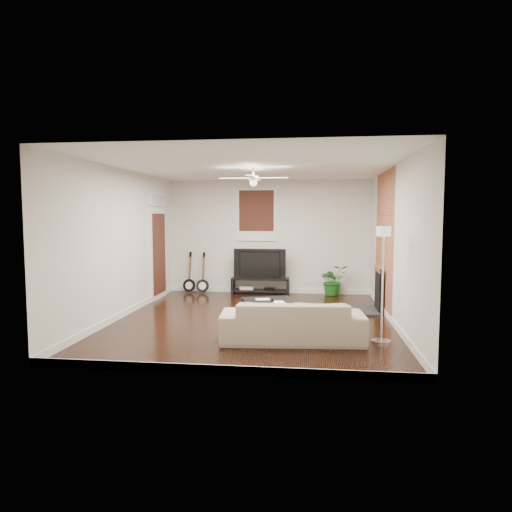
% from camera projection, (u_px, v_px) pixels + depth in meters
% --- Properties ---
extents(room, '(5.01, 6.01, 2.81)m').
position_uv_depth(room, '(253.00, 244.00, 8.36)').
color(room, black).
rests_on(room, ground).
extents(brick_accent, '(0.02, 2.20, 2.80)m').
position_uv_depth(brick_accent, '(384.00, 242.00, 9.05)').
color(brick_accent, '#985031').
rests_on(brick_accent, floor).
extents(fireplace, '(0.80, 1.10, 0.92)m').
position_uv_depth(fireplace, '(368.00, 289.00, 9.17)').
color(fireplace, black).
rests_on(fireplace, floor).
extents(window_back, '(1.00, 0.06, 1.30)m').
position_uv_depth(window_back, '(256.00, 215.00, 11.28)').
color(window_back, black).
rests_on(window_back, wall_back).
extents(door_left, '(0.08, 1.00, 2.50)m').
position_uv_depth(door_left, '(158.00, 245.00, 10.54)').
color(door_left, white).
rests_on(door_left, wall_left).
extents(tv_stand, '(1.41, 0.38, 0.40)m').
position_uv_depth(tv_stand, '(260.00, 286.00, 11.23)').
color(tv_stand, black).
rests_on(tv_stand, floor).
extents(tv, '(1.27, 0.17, 0.73)m').
position_uv_depth(tv, '(260.00, 263.00, 11.21)').
color(tv, black).
rests_on(tv, tv_stand).
extents(coffee_table, '(1.14, 1.14, 0.38)m').
position_uv_depth(coffee_table, '(270.00, 311.00, 8.32)').
color(coffee_table, black).
rests_on(coffee_table, floor).
extents(sofa, '(2.23, 1.01, 0.63)m').
position_uv_depth(sofa, '(292.00, 321.00, 6.98)').
color(sofa, '#C3AA92').
rests_on(sofa, floor).
extents(floor_lamp, '(0.31, 0.31, 1.77)m').
position_uv_depth(floor_lamp, '(382.00, 285.00, 6.87)').
color(floor_lamp, silver).
rests_on(floor_lamp, floor).
extents(potted_plant, '(0.81, 0.75, 0.74)m').
position_uv_depth(potted_plant, '(333.00, 280.00, 11.03)').
color(potted_plant, '#1D601B').
rests_on(potted_plant, floor).
extents(guitar_left, '(0.34, 0.26, 1.03)m').
position_uv_depth(guitar_left, '(189.00, 272.00, 11.39)').
color(guitar_left, black).
rests_on(guitar_left, floor).
extents(guitar_right, '(0.32, 0.23, 1.03)m').
position_uv_depth(guitar_right, '(202.00, 273.00, 11.32)').
color(guitar_right, black).
rests_on(guitar_right, floor).
extents(ceiling_fan, '(1.24, 1.24, 0.32)m').
position_uv_depth(ceiling_fan, '(253.00, 178.00, 8.25)').
color(ceiling_fan, white).
rests_on(ceiling_fan, ceiling).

